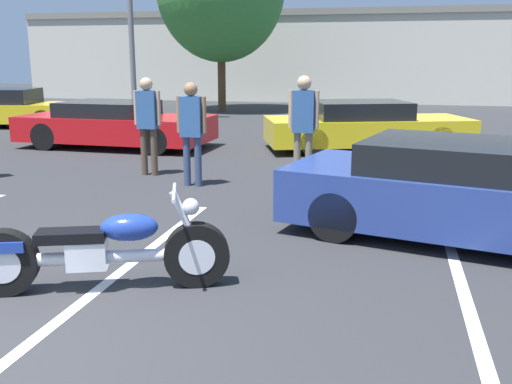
# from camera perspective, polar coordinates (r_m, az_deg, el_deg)

# --- Properties ---
(parking_stripe_middle) EXTENTS (0.12, 4.85, 0.01)m
(parking_stripe_middle) POSITION_cam_1_polar(r_m,az_deg,el_deg) (6.24, -12.44, -7.04)
(parking_stripe_middle) COLOR white
(parking_stripe_middle) RESTS_ON ground
(parking_stripe_back) EXTENTS (0.12, 4.85, 0.01)m
(parking_stripe_back) POSITION_cam_1_polar(r_m,az_deg,el_deg) (5.72, 20.07, -9.47)
(parking_stripe_back) COLOR white
(parking_stripe_back) RESTS_ON ground
(far_building) EXTENTS (32.00, 4.20, 4.40)m
(far_building) POSITION_cam_1_polar(r_m,az_deg,el_deg) (29.98, 7.64, 13.55)
(far_building) COLOR beige
(far_building) RESTS_ON ground
(motorcycle) EXTENTS (2.29, 1.06, 0.95)m
(motorcycle) POSITION_cam_1_polar(r_m,az_deg,el_deg) (5.53, -15.19, -5.71)
(motorcycle) COLOR black
(motorcycle) RESTS_ON ground
(show_car_hood_open) EXTENTS (4.33, 2.74, 1.98)m
(show_car_hood_open) POSITION_cam_1_polar(r_m,az_deg,el_deg) (7.26, 19.54, 0.16)
(show_car_hood_open) COLOR navy
(show_car_hood_open) RESTS_ON ground
(parked_car_right_row) EXTENTS (5.06, 3.32, 1.15)m
(parked_car_right_row) POSITION_cam_1_polar(r_m,az_deg,el_deg) (13.81, 10.90, 6.46)
(parked_car_right_row) COLOR yellow
(parked_car_right_row) RESTS_ON ground
(parked_car_mid_row) EXTENTS (4.64, 2.06, 1.11)m
(parked_car_mid_row) POSITION_cam_1_polar(r_m,az_deg,el_deg) (14.39, -13.91, 6.55)
(parked_car_mid_row) COLOR red
(parked_car_mid_row) RESTS_ON ground
(parked_car_left_row) EXTENTS (4.62, 2.72, 1.19)m
(parked_car_left_row) POSITION_cam_1_polar(r_m,az_deg,el_deg) (19.88, -23.50, 7.65)
(parked_car_left_row) COLOR yellow
(parked_car_left_row) RESTS_ON ground
(spectator_near_motorcycle) EXTENTS (0.52, 0.24, 1.79)m
(spectator_near_motorcycle) POSITION_cam_1_polar(r_m,az_deg,el_deg) (10.69, -10.79, 7.35)
(spectator_near_motorcycle) COLOR brown
(spectator_near_motorcycle) RESTS_ON ground
(spectator_by_show_car) EXTENTS (0.52, 0.23, 1.75)m
(spectator_by_show_car) POSITION_cam_1_polar(r_m,az_deg,el_deg) (9.65, -6.46, 6.68)
(spectator_by_show_car) COLOR #38476B
(spectator_by_show_car) RESTS_ON ground
(spectator_far_lot) EXTENTS (0.52, 0.24, 1.85)m
(spectator_far_lot) POSITION_cam_1_polar(r_m,az_deg,el_deg) (9.76, 4.77, 7.22)
(spectator_far_lot) COLOR gray
(spectator_far_lot) RESTS_ON ground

